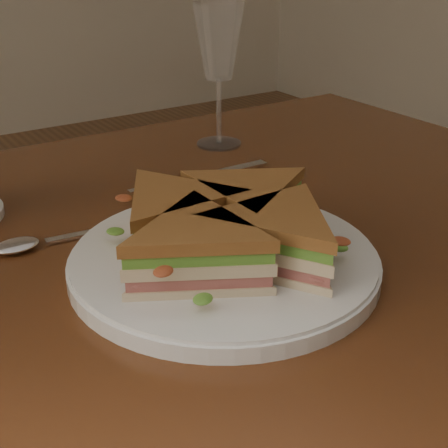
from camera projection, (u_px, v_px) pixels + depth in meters
name	position (u px, v px, depth m)	size (l,w,h in m)	color
table	(172.00, 309.00, 0.74)	(1.20, 0.80, 0.75)	#391B0D
plate	(224.00, 262.00, 0.62)	(0.31, 0.31, 0.02)	white
sandwich_wedges	(224.00, 229.00, 0.61)	(0.31, 0.31, 0.06)	beige
crisps_mound	(224.00, 232.00, 0.61)	(0.09, 0.09, 0.05)	#D0531A
spoon	(39.00, 242.00, 0.67)	(0.18, 0.04, 0.01)	silver
knife	(196.00, 179.00, 0.85)	(0.22, 0.02, 0.00)	silver
wine_glass	(219.00, 45.00, 0.92)	(0.08, 0.08, 0.21)	white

